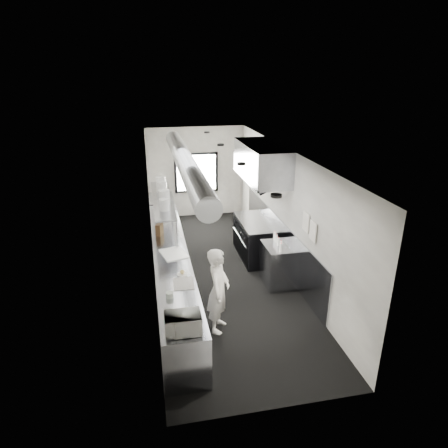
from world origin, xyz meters
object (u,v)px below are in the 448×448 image
prep_counter (172,270)px  range (256,239)px  bottle_station (279,264)px  squeeze_bottle_e (275,236)px  pass_shelf (163,200)px  small_plate (182,274)px  squeeze_bottle_b (281,245)px  exhaust_hood (261,162)px  plate_stack_b (164,197)px  cutting_board (174,254)px  plate_stack_a (164,205)px  squeeze_bottle_a (281,248)px  squeeze_bottle_d (276,238)px  squeeze_bottle_c (278,242)px  plate_stack_c (162,188)px  deli_tub_b (170,295)px  knife_block (159,229)px  deli_tub_a (169,314)px  plate_stack_d (161,184)px  microwave (183,323)px  line_cook (218,290)px  far_work_table (162,212)px

prep_counter → range: range is taller
bottle_station → squeeze_bottle_e: bearing=93.7°
pass_shelf → small_plate: 2.65m
squeeze_bottle_b → exhaust_hood: bearing=90.8°
plate_stack_b → cutting_board: bearing=-86.7°
cutting_board → plate_stack_a: size_ratio=2.38×
bottle_station → plate_stack_b: plate_stack_b is taller
squeeze_bottle_a → squeeze_bottle_d: 0.49m
plate_stack_b → squeeze_bottle_c: size_ratio=1.90×
squeeze_bottle_d → plate_stack_c: bearing=141.7°
deli_tub_b → plate_stack_c: size_ratio=0.42×
knife_block → squeeze_bottle_e: 2.58m
knife_block → squeeze_bottle_a: (2.38, -1.40, -0.04)m
knife_block → squeeze_bottle_d: knife_block is taller
range → deli_tub_a: bearing=-123.8°
plate_stack_c → squeeze_bottle_c: (2.28, -1.99, -0.73)m
plate_stack_d → squeeze_bottle_c: 3.30m
small_plate → plate_stack_c: 2.98m
microwave → squeeze_bottle_e: microwave is taller
range → line_cook: line_cook is taller
range → far_work_table: size_ratio=1.33×
plate_stack_c → squeeze_bottle_e: 2.95m
knife_block → squeeze_bottle_d: bearing=0.9°
pass_shelf → squeeze_bottle_c: (2.30, -1.68, -0.55)m
bottle_station → squeeze_bottle_e: 0.62m
exhaust_hood → pass_shelf: size_ratio=0.73×
deli_tub_a → squeeze_bottle_c: 3.26m
knife_block → microwave: bearing=-66.1°
exhaust_hood → squeeze_bottle_b: bearing=-89.2°
deli_tub_b → small_plate: size_ratio=0.63×
prep_counter → squeeze_bottle_c: (2.26, -0.18, 0.54)m
exhaust_hood → prep_counter: bearing=-151.9°
deli_tub_a → plate_stack_a: plate_stack_a is taller
squeeze_bottle_c → squeeze_bottle_e: bearing=85.3°
microwave → plate_stack_c: size_ratio=1.58×
cutting_board → squeeze_bottle_d: 2.23m
range → squeeze_bottle_c: squeeze_bottle_c is taller
line_cook → small_plate: line_cook is taller
deli_tub_a → squeeze_bottle_a: 3.03m
bottle_station → plate_stack_c: (-2.32, 2.00, 1.27)m
knife_block → squeeze_bottle_c: (2.43, -1.09, -0.05)m
exhaust_hood → plate_stack_d: (-2.29, 0.85, -0.63)m
line_cook → plate_stack_b: size_ratio=4.85×
cutting_board → microwave: bearing=-91.5°
pass_shelf → cutting_board: bearing=-86.9°
exhaust_hood → squeeze_bottle_c: 1.97m
microwave → line_cook: bearing=58.8°
plate_stack_d → squeeze_bottle_b: bearing=-45.9°
cutting_board → squeeze_bottle_b: size_ratio=3.61×
squeeze_bottle_a → plate_stack_a: bearing=153.3°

